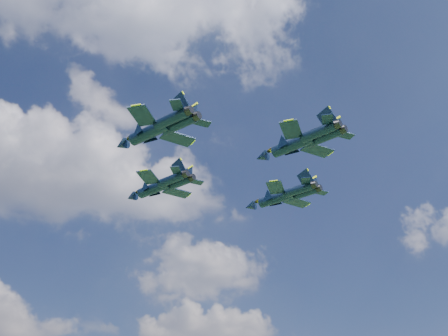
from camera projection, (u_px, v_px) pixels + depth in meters
jet_lead at (152, 189)px, 108.14m from camera, size 14.93×15.78×4.18m
jet_left at (147, 133)px, 87.54m from camera, size 15.03×15.81×4.20m
jet_right at (274, 199)px, 111.16m from camera, size 15.32×15.94×4.25m
jet_slot at (290, 145)px, 91.17m from camera, size 14.54×15.90×4.15m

